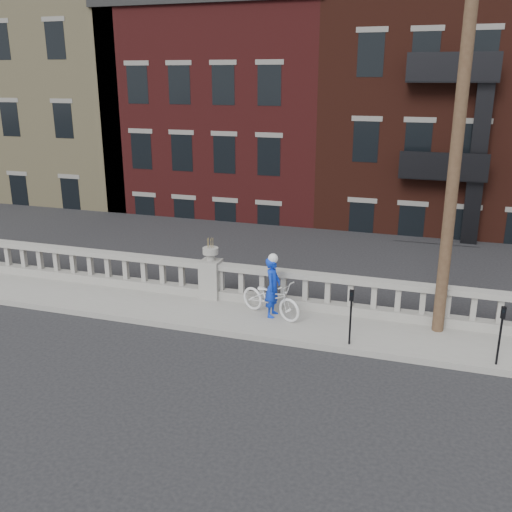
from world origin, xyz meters
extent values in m
plane|color=black|center=(0.00, 0.00, 0.00)|extent=(120.00, 120.00, 0.00)
cube|color=gray|center=(0.00, 3.00, 0.07)|extent=(32.00, 2.20, 0.15)
cube|color=gray|center=(0.00, 3.95, 0.28)|extent=(28.00, 0.34, 0.25)
cube|color=gray|center=(0.00, 3.95, 1.10)|extent=(28.00, 0.34, 0.16)
cube|color=gray|center=(0.00, 3.95, 0.70)|extent=(0.55, 0.55, 1.10)
cylinder|color=gray|center=(0.00, 3.95, 1.35)|extent=(0.24, 0.24, 0.20)
cylinder|color=gray|center=(0.00, 3.95, 1.53)|extent=(0.44, 0.44, 0.18)
cube|color=#605E59|center=(0.00, 4.30, -2.42)|extent=(36.00, 0.50, 5.15)
cube|color=black|center=(0.00, 25.95, -5.25)|extent=(80.00, 44.00, 0.50)
cube|color=#595651|center=(-2.00, 8.45, -3.00)|extent=(16.00, 7.00, 4.00)
cube|color=#968860|center=(-17.00, 20.95, 5.00)|extent=(18.00, 16.00, 20.00)
cube|color=#491414|center=(-4.00, 19.95, 2.00)|extent=(10.00, 14.00, 14.00)
cube|color=black|center=(-4.00, 19.95, 9.15)|extent=(10.30, 14.30, 0.30)
cube|color=#36150E|center=(6.00, 19.95, 2.75)|extent=(10.00, 14.00, 15.50)
cylinder|color=#422D1E|center=(6.20, 3.60, 5.15)|extent=(0.28, 0.28, 10.00)
cylinder|color=black|center=(4.23, 2.15, 0.70)|extent=(0.05, 0.05, 1.10)
cube|color=black|center=(4.23, 2.15, 1.38)|extent=(0.10, 0.08, 0.26)
cube|color=black|center=(4.23, 2.10, 1.42)|extent=(0.06, 0.01, 0.08)
cylinder|color=black|center=(7.46, 2.15, 0.70)|extent=(0.05, 0.05, 1.10)
cube|color=black|center=(7.46, 2.15, 1.38)|extent=(0.10, 0.08, 0.26)
cube|color=black|center=(7.46, 2.10, 1.42)|extent=(0.06, 0.01, 0.08)
imported|color=white|center=(1.98, 3.20, 0.64)|extent=(1.98, 1.32, 0.99)
imported|color=#0D31C6|center=(2.04, 3.21, 0.95)|extent=(0.40, 0.59, 1.60)
camera|label=1|loc=(5.88, -10.13, 6.19)|focal=40.00mm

